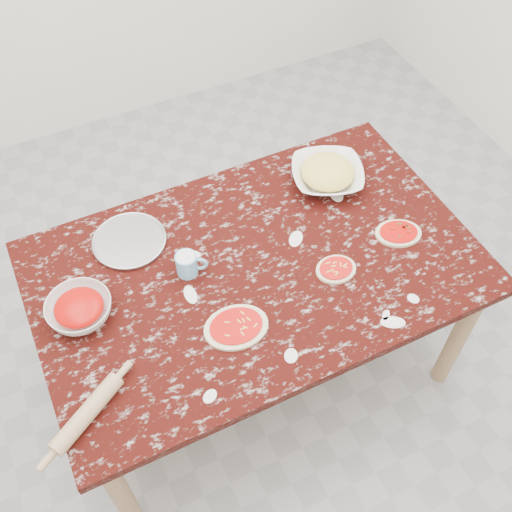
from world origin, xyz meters
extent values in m
plane|color=gray|center=(0.00, 0.00, 0.00)|extent=(4.00, 4.00, 0.00)
cube|color=black|center=(0.00, 0.00, 0.73)|extent=(1.60, 1.00, 0.04)
cube|color=#A4805D|center=(0.00, 0.00, 0.67)|extent=(1.50, 0.90, 0.08)
cylinder|color=#A4805D|center=(-0.72, -0.42, 0.35)|extent=(0.07, 0.07, 0.71)
cylinder|color=#A4805D|center=(0.72, -0.42, 0.35)|extent=(0.07, 0.07, 0.71)
cylinder|color=#A4805D|center=(-0.72, 0.42, 0.35)|extent=(0.07, 0.07, 0.71)
cylinder|color=#A4805D|center=(0.72, 0.42, 0.35)|extent=(0.07, 0.07, 0.71)
cylinder|color=#B2B2B7|center=(-0.38, 0.30, 0.76)|extent=(0.34, 0.34, 0.01)
imported|color=white|center=(-0.63, 0.06, 0.78)|extent=(0.28, 0.28, 0.07)
imported|color=white|center=(0.44, 0.26, 0.79)|extent=(0.37, 0.37, 0.07)
cylinder|color=#71B2DC|center=(-0.24, 0.08, 0.79)|extent=(0.08, 0.08, 0.09)
torus|color=#71B2DC|center=(-0.19, 0.06, 0.79)|extent=(0.06, 0.04, 0.06)
cylinder|color=silver|center=(-0.24, 0.08, 0.83)|extent=(0.06, 0.06, 0.01)
ellipsoid|color=beige|center=(-0.18, -0.21, 0.76)|extent=(0.24, 0.19, 0.01)
ellipsoid|color=red|center=(-0.18, -0.21, 0.76)|extent=(0.19, 0.16, 0.00)
ellipsoid|color=beige|center=(0.25, -0.15, 0.76)|extent=(0.16, 0.13, 0.01)
ellipsoid|color=red|center=(0.25, -0.15, 0.76)|extent=(0.13, 0.11, 0.00)
ellipsoid|color=beige|center=(0.55, -0.11, 0.76)|extent=(0.21, 0.18, 0.01)
ellipsoid|color=red|center=(0.55, -0.11, 0.76)|extent=(0.17, 0.15, 0.00)
cylinder|color=tan|center=(-0.71, -0.30, 0.78)|extent=(0.26, 0.19, 0.05)
camera|label=1|loc=(-0.57, -1.18, 2.48)|focal=42.03mm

